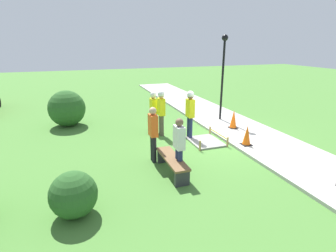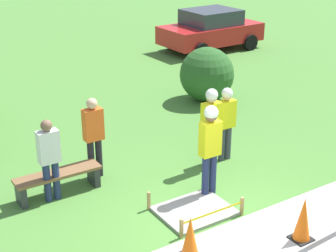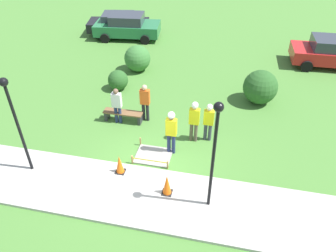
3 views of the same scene
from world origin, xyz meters
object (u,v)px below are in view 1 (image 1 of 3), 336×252
at_px(worker_supervisor, 190,110).
at_px(lamppost_near, 223,65).
at_px(bystander_in_gray_shirt, 179,144).
at_px(traffic_cone_far_patch, 233,119).
at_px(bystander_in_orange_shirt, 153,131).
at_px(traffic_cone_near_patch, 247,135).
at_px(worker_trainee, 161,109).
at_px(worker_assistant, 153,108).
at_px(park_bench, 172,162).

bearing_deg(worker_supervisor, lamppost_near, -53.75).
bearing_deg(bystander_in_gray_shirt, traffic_cone_far_patch, -50.86).
height_order(bystander_in_orange_shirt, lamppost_near, lamppost_near).
bearing_deg(traffic_cone_far_patch, bystander_in_orange_shirt, 114.53).
xyz_separation_m(traffic_cone_near_patch, worker_supervisor, (1.52, 1.54, 0.68)).
relative_size(worker_supervisor, worker_trainee, 1.03).
height_order(traffic_cone_near_patch, worker_assistant, worker_assistant).
relative_size(traffic_cone_far_patch, park_bench, 0.46).
xyz_separation_m(worker_supervisor, lamppost_near, (1.71, -2.33, 1.48)).
distance_m(worker_supervisor, worker_assistant, 1.67).
bearing_deg(traffic_cone_far_patch, bystander_in_gray_shirt, 129.14).
distance_m(worker_trainee, lamppost_near, 3.73).
bearing_deg(worker_assistant, traffic_cone_far_patch, -106.30).
bearing_deg(park_bench, worker_supervisor, -33.23).
distance_m(park_bench, lamppost_near, 6.18).
relative_size(traffic_cone_near_patch, lamppost_near, 0.19).
height_order(traffic_cone_far_patch, worker_assistant, worker_assistant).
height_order(park_bench, worker_assistant, worker_assistant).
bearing_deg(lamppost_near, bystander_in_orange_shirt, 127.50).
bearing_deg(worker_trainee, worker_supervisor, -127.80).
bearing_deg(worker_assistant, park_bench, 171.96).
relative_size(traffic_cone_near_patch, worker_assistant, 0.43).
bearing_deg(traffic_cone_far_patch, worker_supervisor, 98.26).
bearing_deg(worker_supervisor, traffic_cone_near_patch, -134.75).
relative_size(traffic_cone_far_patch, worker_trainee, 0.43).
height_order(park_bench, lamppost_near, lamppost_near).
bearing_deg(lamppost_near, traffic_cone_far_patch, 172.95).
height_order(park_bench, worker_trainee, worker_trainee).
xyz_separation_m(bystander_in_orange_shirt, lamppost_near, (3.25, -4.23, 1.62)).
relative_size(traffic_cone_near_patch, bystander_in_orange_shirt, 0.41).
bearing_deg(lamppost_near, bystander_in_gray_shirt, 138.81).
xyz_separation_m(worker_supervisor, worker_trainee, (0.72, 0.92, -0.04)).
xyz_separation_m(worker_trainee, lamppost_near, (0.99, -3.25, 1.52)).
relative_size(traffic_cone_near_patch, traffic_cone_far_patch, 0.91).
bearing_deg(worker_trainee, bystander_in_orange_shirt, 156.55).
xyz_separation_m(worker_supervisor, worker_assistant, (1.26, 1.09, -0.13)).
height_order(park_bench, bystander_in_gray_shirt, bystander_in_gray_shirt).
xyz_separation_m(park_bench, worker_assistant, (3.73, -0.53, 0.66)).
height_order(traffic_cone_far_patch, bystander_in_gray_shirt, bystander_in_gray_shirt).
bearing_deg(worker_assistant, lamppost_near, -82.59).
bearing_deg(bystander_in_gray_shirt, park_bench, 37.24).
bearing_deg(worker_assistant, worker_trainee, -162.99).
relative_size(worker_supervisor, worker_assistant, 1.11).
bearing_deg(worker_trainee, traffic_cone_near_patch, -132.32).
relative_size(traffic_cone_far_patch, lamppost_near, 0.21).
relative_size(traffic_cone_near_patch, worker_trainee, 0.40).
xyz_separation_m(bystander_in_orange_shirt, bystander_in_gray_shirt, (-1.11, -0.42, -0.05)).
relative_size(traffic_cone_far_patch, bystander_in_orange_shirt, 0.45).
bearing_deg(worker_supervisor, park_bench, 146.77).
xyz_separation_m(worker_assistant, bystander_in_gray_shirt, (-3.91, 0.39, -0.06)).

